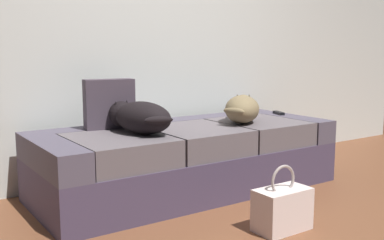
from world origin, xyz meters
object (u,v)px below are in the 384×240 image
Objects in this scene: tv_remote at (279,113)px; couch at (188,158)px; dog_dark at (139,117)px; throw_pillow at (109,104)px; dog_tan at (242,108)px; handbag at (282,209)px.

couch is at bearing -155.15° from tv_remote.
dog_dark is 0.30m from throw_pillow.
throw_pillow is at bearing 162.17° from dog_tan.
handbag is (-0.96, -1.01, -0.36)m from tv_remote.
dog_dark is at bearing 178.55° from dog_tan.
couch is 5.74× the size of handbag.
dog_dark is 4.03× the size of tv_remote.
dog_dark is (-0.42, -0.05, 0.34)m from couch.
couch is 14.47× the size of tv_remote.
couch is 6.38× the size of throw_pillow.
handbag is (0.51, -1.16, -0.52)m from throw_pillow.
tv_remote is at bearing 5.43° from dog_dark.
dog_tan is at bearing -1.45° from dog_dark.
throw_pillow is (-0.08, 0.28, 0.06)m from dog_dark.
dog_dark is at bearing -173.23° from couch.
throw_pillow is 1.37m from handbag.
dog_tan is at bearing -9.16° from couch.
throw_pillow reaches higher than dog_tan.
dog_dark is 1.16× the size of dog_tan.
handbag is at bearing -113.57° from tv_remote.
dog_tan is 1.53× the size of throw_pillow.
couch is at bearing 6.77° from dog_dark.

